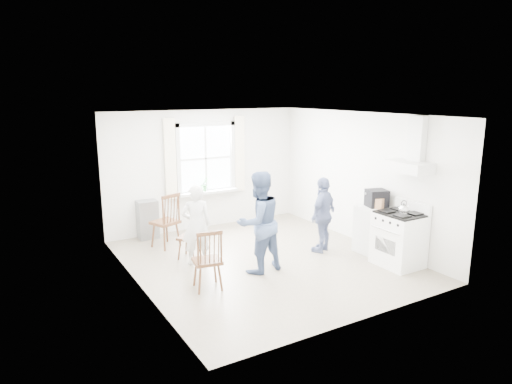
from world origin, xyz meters
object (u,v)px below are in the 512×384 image
object	(u,v)px
windsor_chair_a	(169,215)
person_left	(196,225)
low_cabinet	(373,230)
person_right	(323,215)
person_mid	(259,222)
stereo_stack	(377,198)
windsor_chair_c	(194,231)
gas_stove	(399,239)
windsor_chair_b	(209,254)

from	to	relation	value
windsor_chair_a	person_left	size ratio (longest dim) A/B	0.76
low_cabinet	person_right	bearing A→B (deg)	144.51
person_left	person_mid	size ratio (longest dim) A/B	0.83
stereo_stack	windsor_chair_c	bearing A→B (deg)	154.83
person_left	person_mid	distance (m)	1.14
gas_stove	person_mid	world-z (taller)	person_mid
gas_stove	person_mid	xyz separation A→B (m)	(-2.24, 1.00, 0.37)
stereo_stack	windsor_chair_b	world-z (taller)	stereo_stack
stereo_stack	person_mid	xyz separation A→B (m)	(-2.34, 0.33, -0.20)
person_right	person_mid	bearing A→B (deg)	-16.64
person_right	gas_stove	bearing A→B (deg)	93.75
stereo_stack	person_left	xyz separation A→B (m)	(-3.11, 1.17, -0.34)
windsor_chair_a	windsor_chair_c	bearing A→B (deg)	-77.46
stereo_stack	windsor_chair_a	distance (m)	3.94
windsor_chair_a	stereo_stack	bearing A→B (deg)	-34.55
low_cabinet	windsor_chair_c	bearing A→B (deg)	155.07
windsor_chair_b	low_cabinet	bearing A→B (deg)	-0.11
low_cabinet	windsor_chair_c	size ratio (longest dim) A/B	1.04
stereo_stack	person_left	world-z (taller)	person_left
low_cabinet	person_mid	size ratio (longest dim) A/B	0.52
low_cabinet	stereo_stack	world-z (taller)	stereo_stack
windsor_chair_b	windsor_chair_a	bearing A→B (deg)	85.66
gas_stove	windsor_chair_b	size ratio (longest dim) A/B	1.14
windsor_chair_a	gas_stove	bearing A→B (deg)	-42.76
low_cabinet	person_left	distance (m)	3.30
person_mid	person_right	distance (m)	1.58
windsor_chair_b	stereo_stack	bearing A→B (deg)	-0.58
stereo_stack	windsor_chair_c	xyz separation A→B (m)	(-3.05, 1.43, -0.53)
windsor_chair_a	person_right	size ratio (longest dim) A/B	0.76
windsor_chair_a	person_mid	size ratio (longest dim) A/B	0.63
windsor_chair_a	person_right	bearing A→B (deg)	-34.11
stereo_stack	windsor_chair_a	world-z (taller)	stereo_stack
low_cabinet	gas_stove	bearing A→B (deg)	-95.68
gas_stove	windsor_chair_c	bearing A→B (deg)	144.52
person_left	person_mid	xyz separation A→B (m)	(0.77, -0.83, 0.14)
gas_stove	person_left	distance (m)	3.54
gas_stove	windsor_chair_c	size ratio (longest dim) A/B	1.29
windsor_chair_c	low_cabinet	bearing A→B (deg)	-24.93
gas_stove	windsor_chair_a	size ratio (longest dim) A/B	1.03
gas_stove	stereo_stack	bearing A→B (deg)	81.78
windsor_chair_a	windsor_chair_b	xyz separation A→B (m)	(-0.17, -2.19, -0.07)
stereo_stack	windsor_chair_b	bearing A→B (deg)	179.42
low_cabinet	person_left	xyz separation A→B (m)	(-3.08, 1.14, 0.27)
windsor_chair_c	person_left	distance (m)	0.33
windsor_chair_c	person_right	xyz separation A→B (m)	(2.26, -0.86, 0.19)
stereo_stack	person_mid	size ratio (longest dim) A/B	0.25
stereo_stack	person_mid	bearing A→B (deg)	171.90
gas_stove	low_cabinet	world-z (taller)	gas_stove
stereo_stack	low_cabinet	bearing A→B (deg)	134.32
low_cabinet	windsor_chair_c	xyz separation A→B (m)	(-3.02, 1.40, 0.08)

